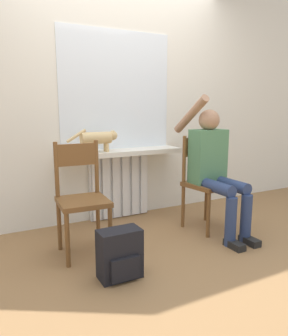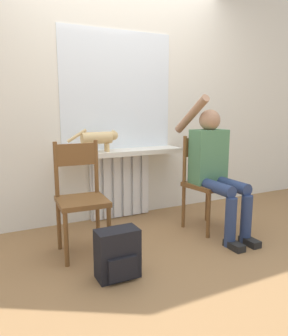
{
  "view_description": "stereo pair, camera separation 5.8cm",
  "coord_description": "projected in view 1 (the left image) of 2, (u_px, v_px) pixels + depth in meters",
  "views": [
    {
      "loc": [
        -1.39,
        -2.08,
        1.22
      ],
      "look_at": [
        0.0,
        0.57,
        0.65
      ],
      "focal_mm": 35.0,
      "sensor_mm": 36.0,
      "label": 1
    },
    {
      "loc": [
        -1.34,
        -2.11,
        1.22
      ],
      "look_at": [
        0.0,
        0.57,
        0.65
      ],
      "focal_mm": 35.0,
      "sensor_mm": 36.0,
      "label": 2
    }
  ],
  "objects": [
    {
      "name": "ground_plane",
      "position": [
        176.0,
        258.0,
        2.67
      ],
      "size": [
        12.0,
        12.0,
        0.0
      ],
      "primitive_type": "plane",
      "color": "olive"
    },
    {
      "name": "wall_with_window",
      "position": [
        115.0,
        94.0,
        3.49
      ],
      "size": [
        7.0,
        0.06,
        2.7
      ],
      "color": "white",
      "rests_on": "ground_plane"
    },
    {
      "name": "radiator",
      "position": [
        120.0,
        186.0,
        3.61
      ],
      "size": [
        0.68,
        0.08,
        0.72
      ],
      "color": "white",
      "rests_on": "ground_plane"
    },
    {
      "name": "windowsill",
      "position": [
        123.0,
        152.0,
        3.45
      ],
      "size": [
        1.29,
        0.3,
        0.05
      ],
      "color": "white",
      "rests_on": "radiator"
    },
    {
      "name": "window_glass",
      "position": [
        117.0,
        91.0,
        3.46
      ],
      "size": [
        1.24,
        0.01,
        1.23
      ],
      "color": "white",
      "rests_on": "windowsill"
    },
    {
      "name": "chair_left",
      "position": [
        82.0,
        197.0,
        2.7
      ],
      "size": [
        0.41,
        0.41,
        0.93
      ],
      "rotation": [
        0.0,
        0.0,
        -0.06
      ],
      "color": "brown",
      "rests_on": "ground_plane"
    },
    {
      "name": "chair_right",
      "position": [
        205.0,
        181.0,
        3.28
      ],
      "size": [
        0.45,
        0.45,
        0.93
      ],
      "rotation": [
        0.0,
        0.0,
        0.16
      ],
      "color": "brown",
      "rests_on": "ground_plane"
    },
    {
      "name": "person",
      "position": [
        214.0,
        164.0,
        3.14
      ],
      "size": [
        0.36,
        1.0,
        1.33
      ],
      "color": "navy",
      "rests_on": "ground_plane"
    },
    {
      "name": "cat",
      "position": [
        98.0,
        138.0,
        3.24
      ],
      "size": [
        0.52,
        0.12,
        0.24
      ],
      "color": "#DBB77A",
      "rests_on": "windowsill"
    },
    {
      "name": "backpack",
      "position": [
        120.0,
        255.0,
        2.33
      ],
      "size": [
        0.31,
        0.2,
        0.36
      ],
      "color": "black",
      "rests_on": "ground_plane"
    }
  ]
}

